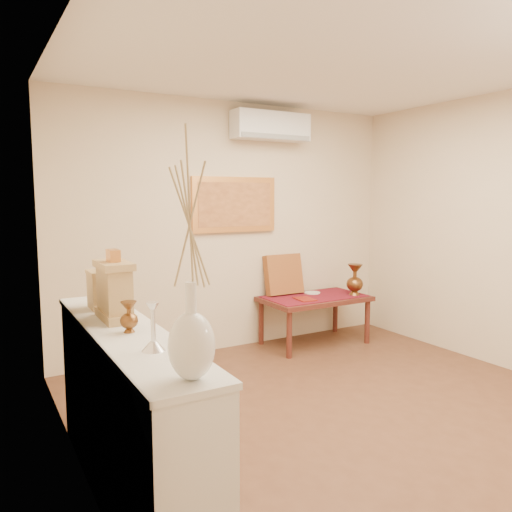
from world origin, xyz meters
TOP-DOWN VIEW (x-y plane):
  - floor at (0.00, 0.00)m, footprint 4.50×4.50m
  - ceiling at (0.00, 0.00)m, footprint 4.50×4.50m
  - wall_back at (0.00, 2.25)m, footprint 4.00×0.02m
  - wall_left at (-2.00, 0.00)m, footprint 0.02×4.50m
  - white_vase at (-1.80, -0.88)m, footprint 0.19×0.19m
  - candlestick at (-1.81, -0.45)m, footprint 0.11×0.11m
  - brass_urn_small at (-1.82, -0.08)m, footprint 0.10×0.10m
  - table_cloth at (0.85, 1.88)m, footprint 1.14×0.59m
  - brass_urn_tall at (1.30, 1.71)m, footprint 0.19×0.19m
  - plate at (0.92, 2.03)m, footprint 0.19×0.19m
  - menu at (0.64, 1.77)m, footprint 0.20×0.27m
  - cushion at (0.60, 2.15)m, footprint 0.46×0.19m
  - display_ledge at (-1.82, 0.00)m, footprint 0.37×2.02m
  - mantel_clock at (-1.81, 0.24)m, footprint 0.17×0.36m
  - wooden_chest at (-1.81, 0.57)m, footprint 0.16×0.21m
  - low_table at (0.85, 1.88)m, footprint 1.20×0.70m
  - painting at (0.00, 2.22)m, footprint 1.00×0.06m
  - ac_unit at (0.40, 2.12)m, footprint 0.90×0.25m

SIDE VIEW (x-z plane):
  - floor at x=0.00m, z-range 0.00..0.00m
  - low_table at x=0.85m, z-range 0.21..0.76m
  - display_ledge at x=-1.82m, z-range 0.00..0.98m
  - table_cloth at x=0.85m, z-range 0.55..0.56m
  - plate at x=0.92m, z-range 0.56..0.57m
  - menu at x=0.64m, z-range 0.56..0.57m
  - brass_urn_tall at x=1.30m, z-range 0.56..0.99m
  - cushion at x=0.60m, z-range 0.55..1.03m
  - brass_urn_small at x=-1.82m, z-range 0.98..1.19m
  - candlestick at x=-1.81m, z-range 0.98..1.21m
  - wooden_chest at x=-1.81m, z-range 0.98..1.22m
  - mantel_clock at x=-1.81m, z-range 0.95..1.36m
  - wall_back at x=0.00m, z-range 0.00..2.70m
  - wall_left at x=-2.00m, z-range 0.00..2.70m
  - white_vase at x=-1.80m, z-range 0.98..1.96m
  - painting at x=0.00m, z-range 1.30..1.90m
  - ac_unit at x=0.40m, z-range 2.30..2.60m
  - ceiling at x=0.00m, z-range 2.70..2.70m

